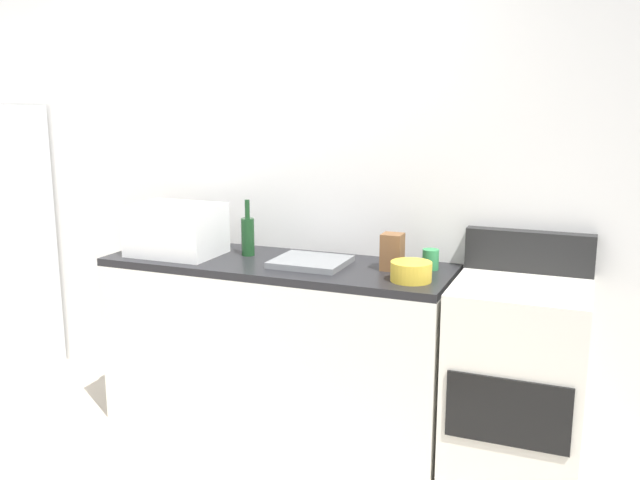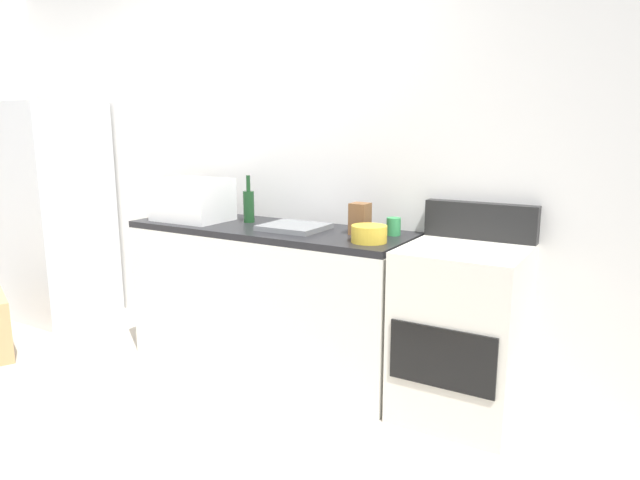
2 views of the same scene
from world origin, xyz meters
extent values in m
cube|color=silver|center=(0.00, 1.55, 1.30)|extent=(5.00, 0.10, 2.60)
cube|color=silver|center=(0.30, 1.20, 0.43)|extent=(1.80, 0.60, 0.86)
cube|color=black|center=(0.30, 1.20, 0.88)|extent=(1.80, 0.60, 0.04)
cube|color=silver|center=(1.52, 1.20, 0.45)|extent=(0.60, 0.60, 0.90)
cube|color=black|center=(1.52, 0.90, 0.42)|extent=(0.52, 0.02, 0.30)
cube|color=black|center=(1.52, 1.46, 1.00)|extent=(0.60, 0.08, 0.20)
cube|color=white|center=(-0.27, 1.14, 1.04)|extent=(0.46, 0.34, 0.27)
cube|color=slate|center=(0.49, 1.19, 0.92)|extent=(0.36, 0.32, 0.03)
cylinder|color=#193F1E|center=(0.10, 1.27, 1.00)|extent=(0.07, 0.07, 0.20)
cylinder|color=#193F1E|center=(0.10, 1.27, 1.15)|extent=(0.03, 0.03, 0.10)
cylinder|color=#338C4C|center=(1.07, 1.33, 0.95)|extent=(0.08, 0.08, 0.10)
cube|color=brown|center=(0.90, 1.25, 0.99)|extent=(0.10, 0.10, 0.18)
cylinder|color=gold|center=(1.04, 1.08, 0.95)|extent=(0.19, 0.19, 0.09)
camera|label=1|loc=(1.80, -1.89, 1.73)|focal=38.49mm
camera|label=2|loc=(2.30, -1.55, 1.50)|focal=31.49mm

